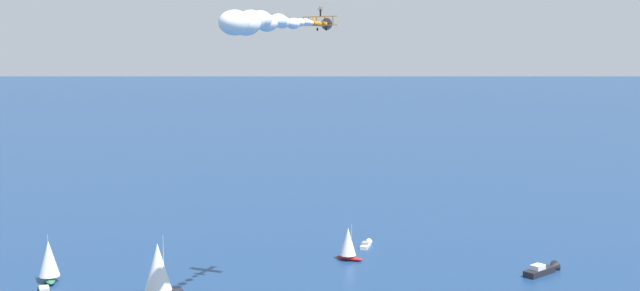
{
  "coord_description": "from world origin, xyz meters",
  "views": [
    {
      "loc": [
        87.43,
        -129.04,
        51.42
      ],
      "look_at": [
        0.0,
        0.0,
        30.15
      ],
      "focal_mm": 45.96,
      "sensor_mm": 36.0,
      "label": 1
    }
  ],
  "objects_px": {
    "sailboat_far_port": "(158,270)",
    "motorboat_inshore": "(366,244)",
    "sailboat_far_stbd": "(348,243)",
    "wingwalker_lead": "(320,11)",
    "biplane_lead": "(321,23)",
    "sailboat_trailing": "(49,261)",
    "motorboat_ahead": "(543,270)"
  },
  "relations": [
    {
      "from": "sailboat_far_port",
      "to": "sailboat_far_stbd",
      "type": "bearing_deg",
      "value": 69.55
    },
    {
      "from": "sailboat_far_stbd",
      "to": "motorboat_inshore",
      "type": "height_order",
      "value": "sailboat_far_stbd"
    },
    {
      "from": "sailboat_far_stbd",
      "to": "biplane_lead",
      "type": "xyz_separation_m",
      "value": [
        9.49,
        -25.34,
        49.54
      ]
    },
    {
      "from": "motorboat_inshore",
      "to": "sailboat_trailing",
      "type": "xyz_separation_m",
      "value": [
        -40.04,
        -61.83,
        4.05
      ]
    },
    {
      "from": "sailboat_far_port",
      "to": "wingwalker_lead",
      "type": "xyz_separation_m",
      "value": [
        25.81,
        18.54,
        50.0
      ]
    },
    {
      "from": "sailboat_far_stbd",
      "to": "motorboat_inshore",
      "type": "bearing_deg",
      "value": 101.96
    },
    {
      "from": "sailboat_far_port",
      "to": "motorboat_inshore",
      "type": "height_order",
      "value": "sailboat_far_port"
    },
    {
      "from": "sailboat_far_stbd",
      "to": "sailboat_trailing",
      "type": "xyz_separation_m",
      "value": [
        -42.7,
        -49.28,
        0.65
      ]
    },
    {
      "from": "motorboat_inshore",
      "to": "sailboat_trailing",
      "type": "height_order",
      "value": "sailboat_trailing"
    },
    {
      "from": "wingwalker_lead",
      "to": "sailboat_far_port",
      "type": "bearing_deg",
      "value": -144.31
    },
    {
      "from": "motorboat_inshore",
      "to": "biplane_lead",
      "type": "distance_m",
      "value": 66.23
    },
    {
      "from": "sailboat_trailing",
      "to": "wingwalker_lead",
      "type": "distance_m",
      "value": 76.82
    },
    {
      "from": "sailboat_far_stbd",
      "to": "motorboat_inshore",
      "type": "relative_size",
      "value": 1.25
    },
    {
      "from": "sailboat_trailing",
      "to": "wingwalker_lead",
      "type": "height_order",
      "value": "wingwalker_lead"
    },
    {
      "from": "motorboat_inshore",
      "to": "biplane_lead",
      "type": "xyz_separation_m",
      "value": [
        12.15,
        -37.89,
        52.94
      ]
    },
    {
      "from": "motorboat_ahead",
      "to": "sailboat_far_stbd",
      "type": "bearing_deg",
      "value": -160.25
    },
    {
      "from": "sailboat_far_stbd",
      "to": "motorboat_ahead",
      "type": "bearing_deg",
      "value": 19.75
    },
    {
      "from": "sailboat_far_port",
      "to": "biplane_lead",
      "type": "distance_m",
      "value": 57.42
    },
    {
      "from": "sailboat_far_port",
      "to": "motorboat_inshore",
      "type": "distance_m",
      "value": 58.29
    },
    {
      "from": "sailboat_far_port",
      "to": "motorboat_inshore",
      "type": "bearing_deg",
      "value": 76.35
    },
    {
      "from": "biplane_lead",
      "to": "motorboat_ahead",
      "type": "bearing_deg",
      "value": 52.02
    },
    {
      "from": "sailboat_far_port",
      "to": "sailboat_far_stbd",
      "type": "xyz_separation_m",
      "value": [
        16.36,
        43.87,
        -1.73
      ]
    },
    {
      "from": "biplane_lead",
      "to": "wingwalker_lead",
      "type": "xyz_separation_m",
      "value": [
        -0.04,
        0.0,
        2.19
      ]
    },
    {
      "from": "motorboat_inshore",
      "to": "wingwalker_lead",
      "type": "height_order",
      "value": "wingwalker_lead"
    },
    {
      "from": "sailboat_far_port",
      "to": "wingwalker_lead",
      "type": "relative_size",
      "value": 7.04
    },
    {
      "from": "motorboat_ahead",
      "to": "sailboat_trailing",
      "type": "bearing_deg",
      "value": -142.54
    },
    {
      "from": "wingwalker_lead",
      "to": "motorboat_inshore",
      "type": "bearing_deg",
      "value": 107.71
    },
    {
      "from": "sailboat_far_stbd",
      "to": "motorboat_ahead",
      "type": "xyz_separation_m",
      "value": [
        40.67,
        14.6,
        -3.11
      ]
    },
    {
      "from": "sailboat_trailing",
      "to": "motorboat_ahead",
      "type": "bearing_deg",
      "value": 37.46
    },
    {
      "from": "motorboat_ahead",
      "to": "motorboat_inshore",
      "type": "bearing_deg",
      "value": -177.3
    },
    {
      "from": "wingwalker_lead",
      "to": "sailboat_far_stbd",
      "type": "bearing_deg",
      "value": 110.44
    },
    {
      "from": "motorboat_inshore",
      "to": "wingwalker_lead",
      "type": "relative_size",
      "value": 3.91
    }
  ]
}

